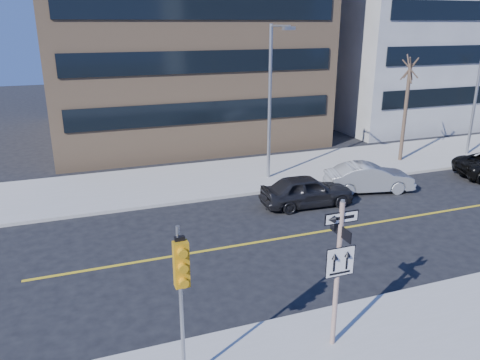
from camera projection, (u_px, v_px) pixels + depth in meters
name	position (u px, v px, depth m)	size (l,w,h in m)	color
ground	(290.00, 298.00, 14.65)	(120.00, 120.00, 0.00)	black
far_sidewalk	(455.00, 151.00, 31.18)	(66.00, 6.00, 0.15)	#B0AFA5
sign_pole	(338.00, 266.00, 11.64)	(0.92, 0.92, 4.06)	beige
traffic_signal	(181.00, 277.00, 10.01)	(0.32, 0.45, 4.00)	gray
parked_car_a	(307.00, 191.00, 21.84)	(4.36, 1.75, 1.48)	black
parked_car_b	(369.00, 178.00, 23.72)	(4.40, 1.53, 1.45)	gray
streetlight_a	(272.00, 93.00, 24.01)	(0.55, 2.25, 8.00)	gray
street_tree_west	(410.00, 71.00, 27.18)	(1.80, 1.80, 6.35)	#3E2D25
building_brick	(171.00, 11.00, 34.67)	(18.00, 18.00, 18.00)	#A4805B
building_grey_mid	(418.00, 31.00, 41.44)	(20.00, 16.00, 15.00)	gray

